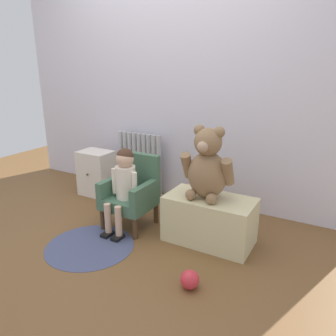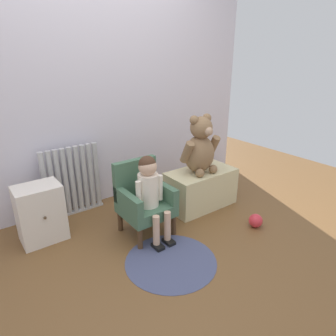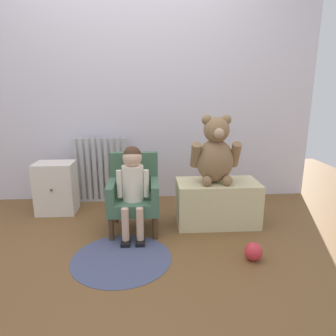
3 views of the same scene
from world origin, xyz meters
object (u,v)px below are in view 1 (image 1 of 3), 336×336
(child_armchair, at_px, (132,192))
(toy_ball, at_px, (190,280))
(child_figure, at_px, (124,178))
(low_bench, at_px, (209,220))
(large_teddy_bear, at_px, (207,167))
(floor_rug, at_px, (90,246))
(radiator, at_px, (140,164))
(small_dresser, at_px, (97,173))

(child_armchair, height_order, toy_ball, child_armchair)
(child_armchair, height_order, child_figure, child_figure)
(child_figure, bearing_deg, low_bench, 12.56)
(low_bench, relative_size, large_teddy_bear, 1.23)
(child_figure, xyz_separation_m, floor_rug, (-0.07, -0.38, -0.46))
(low_bench, xyz_separation_m, floor_rug, (-0.78, -0.54, -0.19))
(radiator, bearing_deg, child_figure, -64.27)
(small_dresser, xyz_separation_m, toy_ball, (1.59, -0.95, -0.18))
(small_dresser, xyz_separation_m, floor_rug, (0.68, -0.88, -0.24))
(child_armchair, bearing_deg, low_bench, 4.19)
(small_dresser, xyz_separation_m, child_armchair, (0.75, -0.39, 0.07))
(child_figure, height_order, large_teddy_bear, large_teddy_bear)
(radiator, xyz_separation_m, floor_rug, (0.30, -1.16, -0.33))
(child_figure, relative_size, low_bench, 1.03)
(child_armchair, bearing_deg, toy_ball, -33.52)
(radiator, distance_m, toy_ball, 1.74)
(child_armchair, height_order, floor_rug, child_armchair)
(child_figure, xyz_separation_m, toy_ball, (0.84, -0.45, -0.40))
(radiator, relative_size, toy_ball, 5.42)
(low_bench, height_order, floor_rug, low_bench)
(small_dresser, height_order, child_armchair, child_armchair)
(small_dresser, relative_size, large_teddy_bear, 0.86)
(low_bench, bearing_deg, child_armchair, -175.81)
(radiator, bearing_deg, toy_ball, -45.30)
(radiator, distance_m, child_figure, 0.87)
(radiator, bearing_deg, low_bench, -29.55)
(small_dresser, bearing_deg, child_figure, -33.49)
(floor_rug, bearing_deg, large_teddy_bear, 35.56)
(child_figure, bearing_deg, child_armchair, 90.00)
(floor_rug, relative_size, toy_ball, 5.61)
(small_dresser, distance_m, floor_rug, 1.14)
(child_armchair, relative_size, floor_rug, 0.91)
(low_bench, xyz_separation_m, large_teddy_bear, (-0.03, -0.00, 0.44))
(floor_rug, bearing_deg, low_bench, 34.57)
(large_teddy_bear, xyz_separation_m, floor_rug, (-0.75, -0.54, -0.63))
(radiator, relative_size, floor_rug, 0.97)
(radiator, xyz_separation_m, child_armchair, (0.37, -0.67, -0.02))
(small_dresser, height_order, toy_ball, small_dresser)
(radiator, distance_m, low_bench, 1.26)
(small_dresser, xyz_separation_m, large_teddy_bear, (1.43, -0.34, 0.38))
(large_teddy_bear, bearing_deg, radiator, 149.57)
(child_armchair, relative_size, toy_ball, 5.09)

